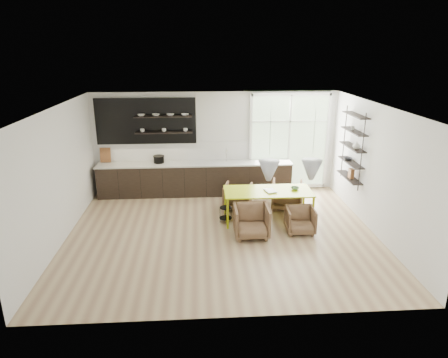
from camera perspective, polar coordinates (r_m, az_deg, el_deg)
room at (r=9.82m, az=2.66°, el=2.85°), size 7.02×6.01×2.91m
kitchen_run at (r=11.53m, az=-4.59°, el=0.72°), size 5.54×0.69×2.75m
right_shelving at (r=10.51m, az=17.89°, el=4.09°), size 0.26×1.22×1.90m
dining_table at (r=9.74m, az=6.30°, el=-1.95°), size 2.12×0.96×0.77m
armchair_back_left at (r=10.57m, az=1.99°, el=-2.46°), size 0.86×0.87×0.65m
armchair_back_right at (r=10.70m, az=8.98°, el=-2.22°), size 0.94×0.96×0.73m
armchair_front_left at (r=9.04m, az=3.93°, el=-6.02°), size 0.77×0.79×0.72m
armchair_front_right at (r=9.39m, az=10.84°, el=-5.78°), size 0.66×0.68×0.60m
wire_stool at (r=9.75m, az=0.23°, el=-4.81°), size 0.31×0.31×0.39m
table_book at (r=9.62m, az=5.97°, el=-1.77°), size 0.31×0.37×0.03m
table_bowl at (r=9.88m, az=10.11°, el=-1.32°), size 0.20×0.20×0.06m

